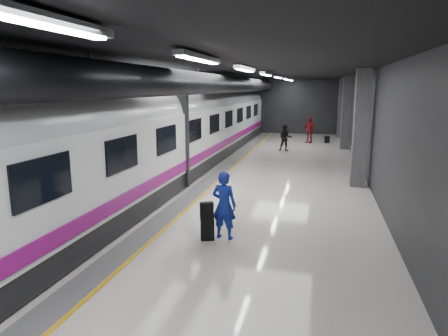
# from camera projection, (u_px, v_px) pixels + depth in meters

# --- Properties ---
(ground) EXTENTS (40.00, 40.00, 0.00)m
(ground) POSITION_uv_depth(u_px,v_px,m) (233.00, 191.00, 14.85)
(ground) COLOR silver
(ground) RESTS_ON ground
(platform_hall) EXTENTS (10.02, 40.02, 4.51)m
(platform_hall) POSITION_uv_depth(u_px,v_px,m) (232.00, 95.00, 15.13)
(platform_hall) COLOR black
(platform_hall) RESTS_ON ground
(train) EXTENTS (3.05, 38.00, 4.05)m
(train) POSITION_uv_depth(u_px,v_px,m) (150.00, 134.00, 15.20)
(train) COLOR black
(train) RESTS_ON ground
(traveler_main) EXTENTS (0.70, 0.51, 1.76)m
(traveler_main) POSITION_uv_depth(u_px,v_px,m) (224.00, 205.00, 10.08)
(traveler_main) COLOR #173DAD
(traveler_main) RESTS_ON ground
(suitcase_main) EXTENTS (0.39, 0.32, 0.55)m
(suitcase_main) POSITION_uv_depth(u_px,v_px,m) (207.00, 229.00, 10.09)
(suitcase_main) COLOR black
(suitcase_main) RESTS_ON ground
(shoulder_bag) EXTENTS (0.37, 0.31, 0.44)m
(shoulder_bag) POSITION_uv_depth(u_px,v_px,m) (207.00, 211.00, 9.98)
(shoulder_bag) COLOR black
(shoulder_bag) RESTS_ON suitcase_main
(traveler_far_a) EXTENTS (0.84, 0.69, 1.60)m
(traveler_far_a) POSITION_uv_depth(u_px,v_px,m) (285.00, 138.00, 24.20)
(traveler_far_a) COLOR black
(traveler_far_a) RESTS_ON ground
(traveler_far_b) EXTENTS (1.13, 0.86, 1.78)m
(traveler_far_b) POSITION_uv_depth(u_px,v_px,m) (309.00, 130.00, 27.80)
(traveler_far_b) COLOR maroon
(traveler_far_b) RESTS_ON ground
(suitcase_far) EXTENTS (0.36, 0.28, 0.48)m
(suitcase_far) POSITION_uv_depth(u_px,v_px,m) (327.00, 140.00, 27.84)
(suitcase_far) COLOR black
(suitcase_far) RESTS_ON ground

